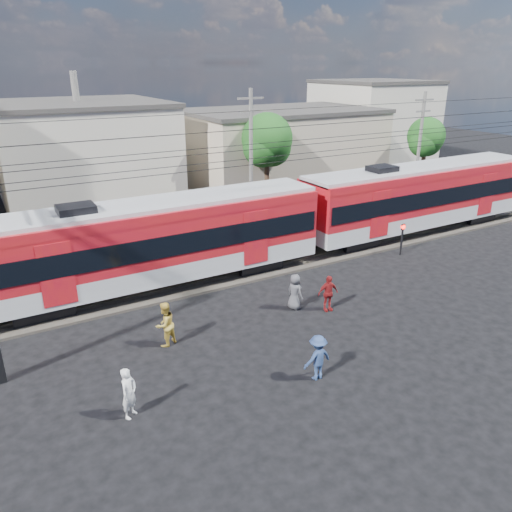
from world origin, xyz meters
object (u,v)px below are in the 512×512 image
object	(u,v)px
pedestrian_a	(129,393)
pedestrian_c	(317,357)
commuter_train	(159,239)
car_silver	(436,192)
crossing_signal	(402,234)

from	to	relation	value
pedestrian_a	pedestrian_c	xyz separation A→B (m)	(5.99, -1.22, -0.01)
pedestrian_a	commuter_train	bearing A→B (deg)	25.26
commuter_train	pedestrian_a	distance (m)	9.39
pedestrian_a	car_silver	xyz separation A→B (m)	(27.87, 13.14, -0.19)
pedestrian_c	pedestrian_a	bearing A→B (deg)	-14.37
pedestrian_a	pedestrian_c	size ratio (longest dim) A/B	1.02
commuter_train	car_silver	bearing A→B (deg)	11.35
crossing_signal	commuter_train	bearing A→B (deg)	169.05
pedestrian_c	crossing_signal	world-z (taller)	crossing_signal
commuter_train	crossing_signal	distance (m)	13.19
commuter_train	car_silver	distance (m)	24.41
car_silver	crossing_signal	world-z (taller)	crossing_signal
car_silver	pedestrian_c	bearing A→B (deg)	112.31
pedestrian_a	crossing_signal	xyz separation A→B (m)	(16.90, 5.86, 0.42)
commuter_train	pedestrian_c	world-z (taller)	commuter_train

